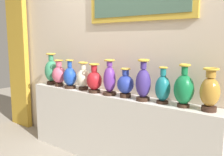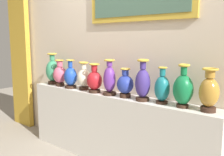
{
  "view_description": "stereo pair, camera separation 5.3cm",
  "coord_description": "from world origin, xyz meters",
  "px_view_note": "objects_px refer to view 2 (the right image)",
  "views": [
    {
      "loc": [
        1.76,
        -2.22,
        1.45
      ],
      "look_at": [
        0.0,
        0.0,
        1.02
      ],
      "focal_mm": 40.23,
      "sensor_mm": 36.0,
      "label": 1
    },
    {
      "loc": [
        1.8,
        -2.19,
        1.45
      ],
      "look_at": [
        0.0,
        0.0,
        1.02
      ],
      "focal_mm": 40.23,
      "sensor_mm": 36.0,
      "label": 2
    }
  ],
  "objects_px": {
    "vase_sapphire": "(71,77)",
    "vase_indigo": "(143,83)",
    "vase_jade": "(53,71)",
    "vase_violet": "(109,79)",
    "vase_teal": "(162,88)",
    "vase_crimson": "(94,80)",
    "vase_cobalt": "(125,84)",
    "vase_ivory": "(84,78)",
    "vase_rose": "(60,74)",
    "vase_emerald": "(183,89)",
    "vase_ochre": "(209,92)"
  },
  "relations": [
    {
      "from": "vase_jade",
      "to": "vase_rose",
      "type": "relative_size",
      "value": 1.23
    },
    {
      "from": "vase_teal",
      "to": "vase_cobalt",
      "type": "bearing_deg",
      "value": -178.25
    },
    {
      "from": "vase_rose",
      "to": "vase_emerald",
      "type": "relative_size",
      "value": 0.88
    },
    {
      "from": "vase_sapphire",
      "to": "vase_jade",
      "type": "bearing_deg",
      "value": 174.32
    },
    {
      "from": "vase_crimson",
      "to": "vase_cobalt",
      "type": "height_order",
      "value": "vase_crimson"
    },
    {
      "from": "vase_sapphire",
      "to": "vase_indigo",
      "type": "bearing_deg",
      "value": 0.54
    },
    {
      "from": "vase_jade",
      "to": "vase_sapphire",
      "type": "relative_size",
      "value": 1.18
    },
    {
      "from": "vase_crimson",
      "to": "vase_cobalt",
      "type": "bearing_deg",
      "value": 2.83
    },
    {
      "from": "vase_cobalt",
      "to": "vase_violet",
      "type": "bearing_deg",
      "value": -176.39
    },
    {
      "from": "vase_violet",
      "to": "vase_emerald",
      "type": "height_order",
      "value": "same"
    },
    {
      "from": "vase_jade",
      "to": "vase_crimson",
      "type": "relative_size",
      "value": 1.26
    },
    {
      "from": "vase_ivory",
      "to": "vase_ochre",
      "type": "xyz_separation_m",
      "value": [
        1.54,
        0.0,
        0.02
      ]
    },
    {
      "from": "vase_ochre",
      "to": "vase_sapphire",
      "type": "bearing_deg",
      "value": -178.76
    },
    {
      "from": "vase_rose",
      "to": "vase_sapphire",
      "type": "height_order",
      "value": "vase_sapphire"
    },
    {
      "from": "vase_violet",
      "to": "vase_cobalt",
      "type": "relative_size",
      "value": 1.27
    },
    {
      "from": "vase_indigo",
      "to": "vase_teal",
      "type": "bearing_deg",
      "value": 6.04
    },
    {
      "from": "vase_ochre",
      "to": "vase_rose",
      "type": "bearing_deg",
      "value": -179.14
    },
    {
      "from": "vase_ivory",
      "to": "vase_ochre",
      "type": "height_order",
      "value": "vase_ochre"
    },
    {
      "from": "vase_violet",
      "to": "vase_indigo",
      "type": "xyz_separation_m",
      "value": [
        0.44,
        0.0,
        0.01
      ]
    },
    {
      "from": "vase_jade",
      "to": "vase_ivory",
      "type": "xyz_separation_m",
      "value": [
        0.63,
        -0.01,
        -0.04
      ]
    },
    {
      "from": "vase_jade",
      "to": "vase_ivory",
      "type": "distance_m",
      "value": 0.64
    },
    {
      "from": "vase_jade",
      "to": "vase_teal",
      "type": "bearing_deg",
      "value": -0.33
    },
    {
      "from": "vase_indigo",
      "to": "vase_emerald",
      "type": "xyz_separation_m",
      "value": [
        0.43,
        0.02,
        -0.01
      ]
    },
    {
      "from": "vase_ivory",
      "to": "vase_crimson",
      "type": "bearing_deg",
      "value": -9.74
    },
    {
      "from": "vase_sapphire",
      "to": "vase_violet",
      "type": "distance_m",
      "value": 0.65
    },
    {
      "from": "vase_sapphire",
      "to": "vase_emerald",
      "type": "distance_m",
      "value": 1.52
    },
    {
      "from": "vase_rose",
      "to": "vase_ivory",
      "type": "bearing_deg",
      "value": 3.57
    },
    {
      "from": "vase_indigo",
      "to": "vase_sapphire",
      "type": "bearing_deg",
      "value": -179.46
    },
    {
      "from": "vase_sapphire",
      "to": "vase_ivory",
      "type": "xyz_separation_m",
      "value": [
        0.21,
        0.04,
        0.0
      ]
    },
    {
      "from": "vase_teal",
      "to": "vase_rose",
      "type": "bearing_deg",
      "value": -179.08
    },
    {
      "from": "vase_indigo",
      "to": "vase_violet",
      "type": "bearing_deg",
      "value": -179.39
    },
    {
      "from": "vase_sapphire",
      "to": "vase_violet",
      "type": "xyz_separation_m",
      "value": [
        0.65,
        0.01,
        0.03
      ]
    },
    {
      "from": "vase_sapphire",
      "to": "vase_teal",
      "type": "height_order",
      "value": "vase_sapphire"
    },
    {
      "from": "vase_violet",
      "to": "vase_ochre",
      "type": "distance_m",
      "value": 1.1
    },
    {
      "from": "vase_teal",
      "to": "vase_emerald",
      "type": "distance_m",
      "value": 0.22
    },
    {
      "from": "vase_crimson",
      "to": "vase_cobalt",
      "type": "distance_m",
      "value": 0.44
    },
    {
      "from": "vase_violet",
      "to": "vase_crimson",
      "type": "bearing_deg",
      "value": -177.92
    },
    {
      "from": "vase_crimson",
      "to": "vase_ivory",
      "type": "bearing_deg",
      "value": 170.26
    },
    {
      "from": "vase_violet",
      "to": "vase_rose",
      "type": "bearing_deg",
      "value": 179.83
    },
    {
      "from": "vase_jade",
      "to": "vase_sapphire",
      "type": "xyz_separation_m",
      "value": [
        0.43,
        -0.04,
        -0.04
      ]
    },
    {
      "from": "vase_violet",
      "to": "vase_teal",
      "type": "xyz_separation_m",
      "value": [
        0.65,
        0.03,
        -0.03
      ]
    },
    {
      "from": "vase_rose",
      "to": "vase_ochre",
      "type": "bearing_deg",
      "value": 0.86
    },
    {
      "from": "vase_rose",
      "to": "vase_emerald",
      "type": "height_order",
      "value": "vase_emerald"
    },
    {
      "from": "vase_jade",
      "to": "vase_ivory",
      "type": "relative_size",
      "value": 1.25
    },
    {
      "from": "vase_ivory",
      "to": "vase_emerald",
      "type": "distance_m",
      "value": 1.31
    },
    {
      "from": "vase_crimson",
      "to": "vase_teal",
      "type": "height_order",
      "value": "vase_teal"
    },
    {
      "from": "vase_cobalt",
      "to": "vase_indigo",
      "type": "height_order",
      "value": "vase_indigo"
    },
    {
      "from": "vase_rose",
      "to": "vase_cobalt",
      "type": "bearing_deg",
      "value": 0.58
    },
    {
      "from": "vase_sapphire",
      "to": "vase_cobalt",
      "type": "xyz_separation_m",
      "value": [
        0.86,
        0.02,
        -0.01
      ]
    },
    {
      "from": "vase_jade",
      "to": "vase_teal",
      "type": "distance_m",
      "value": 1.73
    }
  ]
}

